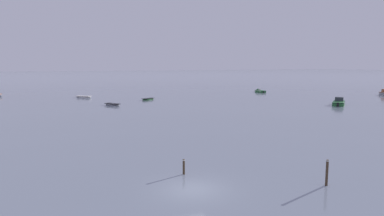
{
  "coord_description": "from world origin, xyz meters",
  "views": [
    {
      "loc": [
        -8.36,
        -20.55,
        8.61
      ],
      "look_at": [
        15.17,
        37.91,
        0.25
      ],
      "focal_mm": 31.45,
      "sensor_mm": 36.0,
      "label": 1
    }
  ],
  "objects_px": {
    "rowboat_moored_1": "(84,97)",
    "motorboat_moored_3": "(259,91)",
    "mooring_post_near": "(327,173)",
    "motorboat_moored_2": "(339,103)",
    "mooring_post_left": "(184,167)",
    "rowboat_moored_0": "(113,105)",
    "rowboat_moored_4": "(148,99)"
  },
  "relations": [
    {
      "from": "rowboat_moored_1",
      "to": "motorboat_moored_3",
      "type": "distance_m",
      "value": 50.76
    },
    {
      "from": "mooring_post_near",
      "to": "rowboat_moored_1",
      "type": "bearing_deg",
      "value": 99.08
    },
    {
      "from": "motorboat_moored_2",
      "to": "mooring_post_left",
      "type": "height_order",
      "value": "motorboat_moored_2"
    },
    {
      "from": "rowboat_moored_0",
      "to": "mooring_post_left",
      "type": "height_order",
      "value": "mooring_post_left"
    },
    {
      "from": "rowboat_moored_0",
      "to": "motorboat_moored_2",
      "type": "height_order",
      "value": "motorboat_moored_2"
    },
    {
      "from": "rowboat_moored_0",
      "to": "motorboat_moored_2",
      "type": "distance_m",
      "value": 47.45
    },
    {
      "from": "motorboat_moored_2",
      "to": "motorboat_moored_3",
      "type": "xyz_separation_m",
      "value": [
        1.78,
        32.88,
        -0.13
      ]
    },
    {
      "from": "rowboat_moored_0",
      "to": "motorboat_moored_2",
      "type": "bearing_deg",
      "value": 36.36
    },
    {
      "from": "rowboat_moored_4",
      "to": "mooring_post_left",
      "type": "bearing_deg",
      "value": 46.8
    },
    {
      "from": "rowboat_moored_4",
      "to": "mooring_post_near",
      "type": "relative_size",
      "value": 1.78
    },
    {
      "from": "rowboat_moored_0",
      "to": "motorboat_moored_3",
      "type": "height_order",
      "value": "motorboat_moored_3"
    },
    {
      "from": "mooring_post_left",
      "to": "rowboat_moored_1",
      "type": "bearing_deg",
      "value": 92.45
    },
    {
      "from": "rowboat_moored_1",
      "to": "mooring_post_left",
      "type": "relative_size",
      "value": 3.18
    },
    {
      "from": "rowboat_moored_1",
      "to": "mooring_post_near",
      "type": "relative_size",
      "value": 2.04
    },
    {
      "from": "motorboat_moored_3",
      "to": "rowboat_moored_4",
      "type": "distance_m",
      "value": 37.93
    },
    {
      "from": "motorboat_moored_2",
      "to": "mooring_post_near",
      "type": "distance_m",
      "value": 52.02
    },
    {
      "from": "mooring_post_near",
      "to": "mooring_post_left",
      "type": "xyz_separation_m",
      "value": [
        -8.56,
        6.06,
        -0.3
      ]
    },
    {
      "from": "motorboat_moored_3",
      "to": "mooring_post_near",
      "type": "bearing_deg",
      "value": 157.28
    },
    {
      "from": "motorboat_moored_3",
      "to": "mooring_post_left",
      "type": "bearing_deg",
      "value": 149.68
    },
    {
      "from": "rowboat_moored_0",
      "to": "mooring_post_near",
      "type": "relative_size",
      "value": 1.89
    },
    {
      "from": "motorboat_moored_2",
      "to": "mooring_post_left",
      "type": "distance_m",
      "value": 54.99
    },
    {
      "from": "rowboat_moored_4",
      "to": "motorboat_moored_3",
      "type": "bearing_deg",
      "value": 162.02
    },
    {
      "from": "rowboat_moored_0",
      "to": "mooring_post_left",
      "type": "relative_size",
      "value": 2.94
    },
    {
      "from": "rowboat_moored_0",
      "to": "rowboat_moored_1",
      "type": "relative_size",
      "value": 0.93
    },
    {
      "from": "motorboat_moored_2",
      "to": "mooring_post_left",
      "type": "bearing_deg",
      "value": 171.53
    },
    {
      "from": "rowboat_moored_0",
      "to": "rowboat_moored_4",
      "type": "height_order",
      "value": "rowboat_moored_0"
    },
    {
      "from": "rowboat_moored_1",
      "to": "motorboat_moored_3",
      "type": "relative_size",
      "value": 0.86
    },
    {
      "from": "rowboat_moored_0",
      "to": "rowboat_moored_4",
      "type": "relative_size",
      "value": 1.06
    },
    {
      "from": "motorboat_moored_2",
      "to": "rowboat_moored_0",
      "type": "bearing_deg",
      "value": 118.61
    },
    {
      "from": "rowboat_moored_0",
      "to": "mooring_post_near",
      "type": "height_order",
      "value": "mooring_post_near"
    },
    {
      "from": "rowboat_moored_0",
      "to": "rowboat_moored_4",
      "type": "bearing_deg",
      "value": 95.49
    },
    {
      "from": "rowboat_moored_4",
      "to": "mooring_post_left",
      "type": "xyz_separation_m",
      "value": [
        -11.07,
        -53.85,
        0.43
      ]
    }
  ]
}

